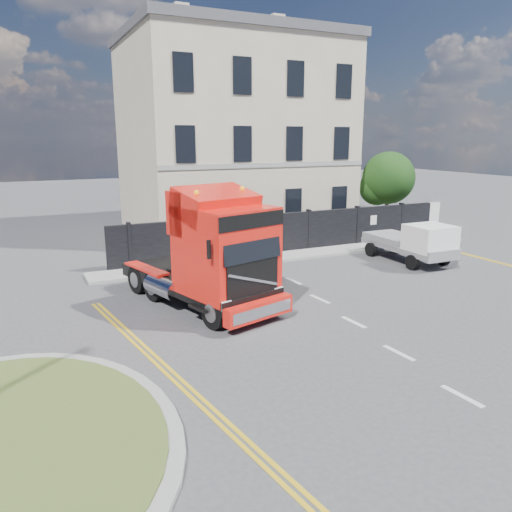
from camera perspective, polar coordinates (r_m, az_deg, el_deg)
ground at (r=14.88m, az=0.87°, el=-8.84°), size 120.00×120.00×0.00m
hoarding_fence at (r=25.25m, az=5.13°, el=2.79°), size 18.80×0.25×2.00m
georgian_building at (r=31.28m, az=-2.78°, el=13.66°), size 12.30×10.30×12.80m
tree at (r=32.01m, az=14.60°, el=8.36°), size 3.20×3.20×4.80m
pavement_far at (r=24.41m, az=5.04°, el=0.17°), size 20.00×1.60×0.12m
truck at (r=16.45m, az=-4.78°, el=-0.15°), size 4.17×7.08×3.99m
flatbed_pickup at (r=23.58m, az=18.28°, el=1.46°), size 2.04×4.60×1.90m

